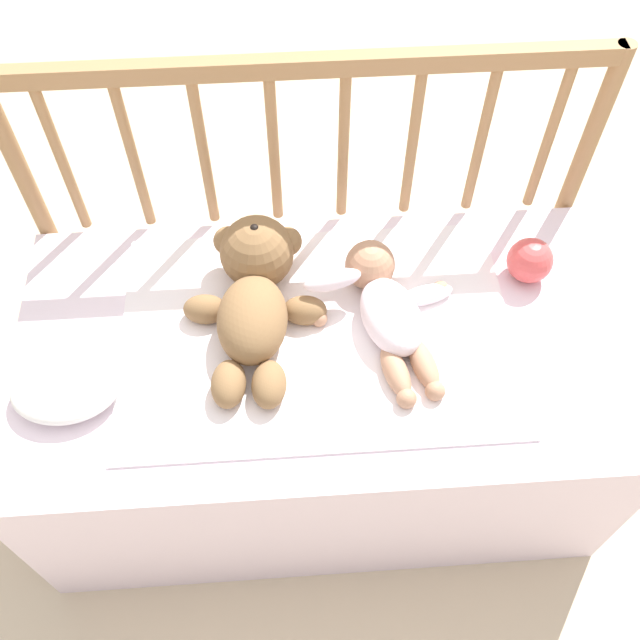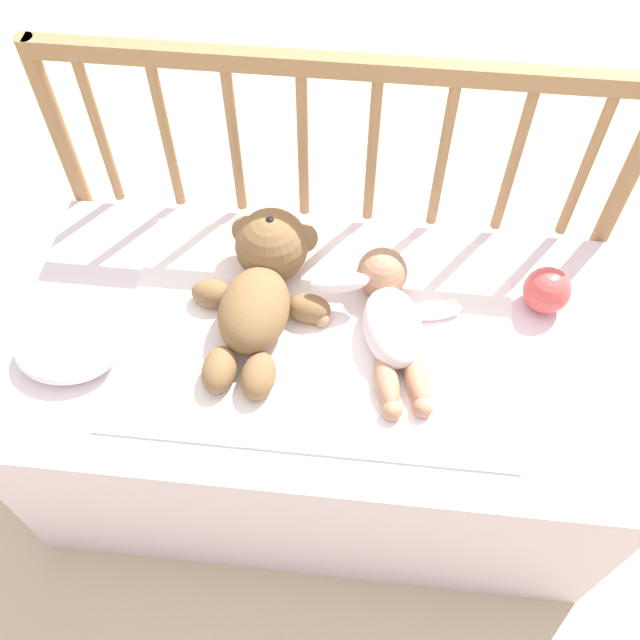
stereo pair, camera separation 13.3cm
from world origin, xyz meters
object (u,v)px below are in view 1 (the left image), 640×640
baby (387,307)px  small_pillow (66,387)px  teddy_bear (254,291)px  toy_ball (530,260)px

baby → small_pillow: bearing=-167.7°
teddy_bear → small_pillow: teddy_bear is taller
toy_ball → baby: bearing=-163.0°
toy_ball → small_pillow: (-0.90, -0.22, -0.02)m
baby → toy_ball: baby is taller
teddy_bear → small_pillow: (-0.35, -0.17, -0.03)m
small_pillow → baby: bearing=12.3°
baby → small_pillow: baby is taller
baby → toy_ball: bearing=17.0°
baby → toy_ball: 0.31m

